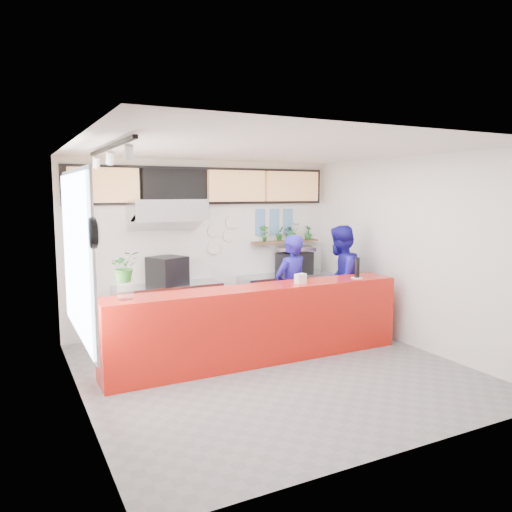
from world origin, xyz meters
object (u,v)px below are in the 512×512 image
object	(u,v)px
espresso_machine	(295,263)
staff_center	(291,289)
pepper_mill	(357,267)
staff_right	(339,280)
service_counter	(259,324)
panini_oven	(167,271)

from	to	relation	value
espresso_machine	staff_center	bearing A→B (deg)	-144.35
staff_center	pepper_mill	distance (m)	1.11
staff_center	staff_right	bearing A→B (deg)	167.79
staff_right	pepper_mill	size ratio (longest dim) A/B	5.97
service_counter	panini_oven	size ratio (longest dim) A/B	8.60
panini_oven	staff_center	size ratio (longest dim) A/B	0.30
staff_right	pepper_mill	xyz separation A→B (m)	(-0.19, -0.70, 0.33)
service_counter	staff_center	bearing A→B (deg)	33.10
panini_oven	staff_right	xyz separation A→B (m)	(2.67, -1.19, -0.19)
service_counter	espresso_machine	size ratio (longest dim) A/B	7.18
panini_oven	staff_center	bearing A→B (deg)	-59.60
panini_oven	pepper_mill	size ratio (longest dim) A/B	1.66
staff_center	pepper_mill	bearing A→B (deg)	125.95
panini_oven	staff_right	size ratio (longest dim) A/B	0.28
staff_right	pepper_mill	bearing A→B (deg)	46.95
service_counter	staff_center	size ratio (longest dim) A/B	2.55
espresso_machine	pepper_mill	size ratio (longest dim) A/B	1.99
pepper_mill	staff_center	bearing A→B (deg)	140.80
staff_center	pepper_mill	xyz separation A→B (m)	(0.80, -0.66, 0.39)
service_counter	staff_right	size ratio (longest dim) A/B	2.39
panini_oven	espresso_machine	distance (m)	2.49
espresso_machine	panini_oven	bearing A→B (deg)	159.29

